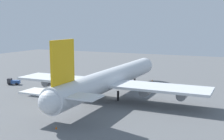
{
  "coord_description": "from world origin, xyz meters",
  "views": [
    {
      "loc": [
        -82.96,
        -38.01,
        22.61
      ],
      "look_at": [
        0.0,
        0.0,
        8.67
      ],
      "focal_mm": 47.8,
      "sensor_mm": 36.0,
      "label": 1
    }
  ],
  "objects_px": {
    "cargo_airplane": "(111,79)",
    "safety_cone_tail": "(56,127)",
    "safety_cone_nose": "(152,80)",
    "baggage_tug": "(13,82)"
  },
  "relations": [
    {
      "from": "safety_cone_nose",
      "to": "safety_cone_tail",
      "type": "height_order",
      "value": "safety_cone_nose"
    },
    {
      "from": "baggage_tug",
      "to": "safety_cone_nose",
      "type": "bearing_deg",
      "value": -57.97
    },
    {
      "from": "safety_cone_nose",
      "to": "baggage_tug",
      "type": "bearing_deg",
      "value": 122.03
    },
    {
      "from": "baggage_tug",
      "to": "safety_cone_tail",
      "type": "bearing_deg",
      "value": -127.86
    },
    {
      "from": "safety_cone_nose",
      "to": "safety_cone_tail",
      "type": "relative_size",
      "value": 1.11
    },
    {
      "from": "cargo_airplane",
      "to": "safety_cone_nose",
      "type": "relative_size",
      "value": 94.36
    },
    {
      "from": "cargo_airplane",
      "to": "safety_cone_tail",
      "type": "distance_m",
      "value": 31.38
    },
    {
      "from": "safety_cone_tail",
      "to": "baggage_tug",
      "type": "bearing_deg",
      "value": 52.14
    },
    {
      "from": "safety_cone_nose",
      "to": "cargo_airplane",
      "type": "bearing_deg",
      "value": 173.67
    },
    {
      "from": "cargo_airplane",
      "to": "safety_cone_nose",
      "type": "distance_m",
      "value": 32.32
    }
  ]
}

